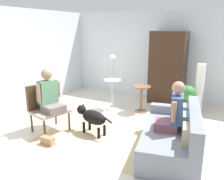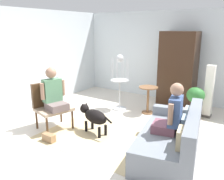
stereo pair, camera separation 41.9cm
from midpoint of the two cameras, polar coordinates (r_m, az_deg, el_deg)
ground_plane at (r=4.85m, az=3.82°, el=-10.39°), size 6.74×6.74×0.00m
back_wall at (r=7.06m, az=15.94°, el=7.84°), size 6.14×0.12×2.53m
left_wall at (r=6.52m, az=-16.72°, el=7.25°), size 0.12×6.22×2.53m
area_rug at (r=4.65m, az=2.93°, el=-11.46°), size 2.69×1.88×0.01m
couch at (r=4.11m, az=17.38°, el=-11.46°), size 1.21×1.90×0.79m
armchair at (r=5.05m, az=-12.38°, el=-2.87°), size 0.74×0.80×0.96m
person_on_couch at (r=3.92m, az=17.32°, el=-5.48°), size 0.50×0.53×0.82m
person_on_armchair at (r=4.84m, az=-11.63°, el=-0.60°), size 0.53×0.52×0.85m
round_end_table at (r=5.86m, az=10.75°, el=-1.58°), size 0.46×0.46×0.67m
dog at (r=4.72m, az=-1.84°, el=-6.40°), size 0.90×0.39×0.56m
bird_cage_stand at (r=5.97m, az=3.87°, el=2.62°), size 0.46×0.46×1.42m
potted_plant at (r=5.79m, az=21.50°, el=-2.11°), size 0.41×0.41×0.76m
column_lamp at (r=6.01m, az=24.30°, el=-0.45°), size 0.20×0.20×1.24m
armoire_cabinet at (r=6.61m, az=17.43°, el=4.84°), size 0.94×0.56×1.98m
handbag at (r=4.58m, az=-12.50°, el=-11.29°), size 0.26×0.12×0.15m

